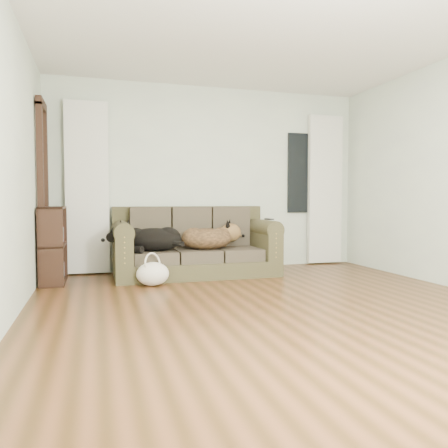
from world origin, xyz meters
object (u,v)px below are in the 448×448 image
object	(u,v)px
sofa	(196,241)
bookshelf	(53,241)
dog_shepherd	(209,238)
tote_bag	(153,272)
dog_black_lab	(150,241)

from	to	relation	value
sofa	bookshelf	world-z (taller)	bookshelf
dog_shepherd	tote_bag	world-z (taller)	dog_shepherd
bookshelf	sofa	bearing A→B (deg)	0.22
sofa	dog_black_lab	xyz separation A→B (m)	(-0.60, -0.10, 0.03)
tote_bag	bookshelf	world-z (taller)	bookshelf
bookshelf	dog_black_lab	bearing A→B (deg)	-4.09
sofa	dog_shepherd	distance (m)	0.19
sofa	bookshelf	size ratio (longest dim) A/B	2.30
dog_black_lab	dog_shepherd	xyz separation A→B (m)	(0.77, 0.02, 0.01)
dog_black_lab	bookshelf	bearing A→B (deg)	-164.80
dog_shepherd	dog_black_lab	bearing A→B (deg)	8.61
sofa	tote_bag	world-z (taller)	sofa
tote_bag	bookshelf	size ratio (longest dim) A/B	0.41
dog_shepherd	tote_bag	bearing A→B (deg)	38.85
sofa	dog_black_lab	bearing A→B (deg)	-170.87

